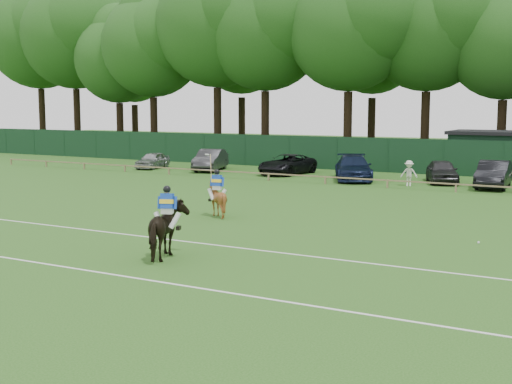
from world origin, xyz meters
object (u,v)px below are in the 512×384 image
Objects in this scene: sedan_silver at (153,160)px; polo_ball at (479,243)px; horse_dark at (168,230)px; sedan_grey at (210,160)px; suv_black at (287,164)px; spectator_left at (409,173)px; hatch_grey at (442,171)px; utility_shed at (511,153)px; sedan_navy at (353,168)px; estate_black at (494,174)px; horse_chestnut at (217,200)px.

sedan_silver is 32.91m from polo_ball.
sedan_grey is (-14.87, 25.25, -0.12)m from horse_dark.
suv_black is 3.28× the size of spectator_left.
sedan_silver is 41.23× the size of polo_ball.
sedan_grey is 1.12× the size of hatch_grey.
suv_black reaches higher than sedan_silver.
utility_shed reaches higher than sedan_silver.
sedan_grey is 3.12× the size of spectator_left.
sedan_navy is 5.60m from hatch_grey.
estate_black is (14.23, -1.07, 0.10)m from suv_black.
polo_ball is (27.97, -17.32, -0.59)m from sedan_silver.
utility_shed is at bearing 96.80° from polo_ball.
horse_chestnut is at bearing -120.97° from estate_black.
sedan_navy is 3.57× the size of spectator_left.
horse_chestnut is 16.71× the size of polo_ball.
sedan_grey is 20.43m from estate_black.
utility_shed is at bearing 22.25° from sedan_navy.
sedan_navy reaches higher than hatch_grey.
polo_ball is at bearing -159.95° from horse_dark.
horse_dark is 0.43× the size of suv_black.
hatch_grey reaches higher than sedan_silver.
suv_black is at bearing -4.49° from sedan_silver.
sedan_silver is 0.77× the size of sedan_grey.
sedan_navy is 4.36m from spectator_left.
sedan_navy reaches higher than sedan_silver.
hatch_grey is at bearing -17.10° from sedan_grey.
horse_dark reaches higher than horse_chestnut.
horse_dark is 0.50× the size of hatch_grey.
horse_chestnut is 27.02m from utility_shed.
utility_shed reaches higher than sedan_grey.
utility_shed is (-0.45, 8.88, 0.73)m from estate_black.
hatch_grey is at bearing 157.94° from estate_black.
horse_chestnut is at bearing -114.45° from sedan_navy.
sedan_navy is (5.44, -1.20, 0.10)m from suv_black.
utility_shed is at bearing 34.90° from suv_black.
polo_ball is at bearing 165.19° from horse_chestnut.
horse_dark is 1.40× the size of spectator_left.
horse_dark is at bearing -106.62° from estate_black.
sedan_navy is at bearing 171.39° from hatch_grey.
horse_dark is 1.44× the size of horse_chestnut.
polo_ball is at bearing -41.92° from sedan_silver.
polo_ball is 0.01× the size of utility_shed.
utility_shed is at bearing -120.00° from horse_chestnut.
horse_dark is 0.58× the size of sedan_silver.
estate_black is at bearing -20.40° from sedan_grey.
sedan_silver is 0.44× the size of utility_shed.
sedan_grey is at bearing 142.08° from polo_ball.
sedan_grey is 0.87× the size of sedan_navy.
sedan_grey is 15.92m from spectator_left.
utility_shed reaches higher than sedan_navy.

